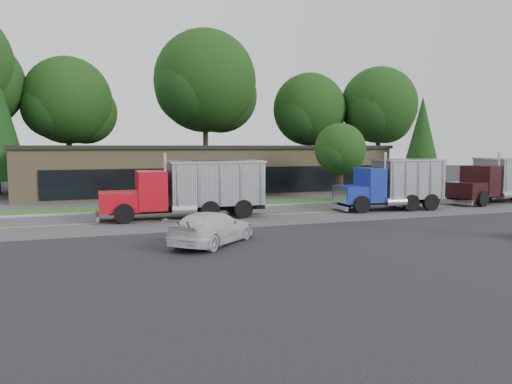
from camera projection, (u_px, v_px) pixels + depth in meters
ground at (306, 244)px, 21.70m from camera, size 140.00×140.00×0.00m
road at (242, 217)px, 30.14m from camera, size 60.00×8.00×0.02m
center_line at (242, 217)px, 30.14m from camera, size 60.00×0.12×0.01m
curb at (223, 208)px, 34.07m from camera, size 60.00×0.30×0.12m
grass_verge at (216, 205)px, 35.76m from camera, size 60.00×3.40×0.03m
far_parking at (200, 199)px, 40.45m from camera, size 60.00×7.00×0.02m
strip_mall at (206, 170)px, 46.56m from camera, size 32.00×12.00×4.00m
tree_far_b at (69, 105)px, 49.59m from camera, size 9.15×8.61×13.06m
tree_far_c at (206, 86)px, 54.11m from camera, size 11.77×11.08×16.79m
tree_far_d at (310, 113)px, 57.41m from camera, size 8.82×8.30×12.59m
tree_far_e at (379, 109)px, 58.18m from camera, size 9.40×8.84×13.40m
evergreen_right at (422, 140)px, 44.85m from camera, size 3.82×3.82×8.67m
tree_verge at (340, 151)px, 38.83m from camera, size 4.22×3.98×6.03m
dump_truck_red at (194, 188)px, 29.40m from camera, size 9.71×2.87×3.36m
dump_truck_blue at (394, 183)px, 33.26m from camera, size 7.28×3.12×3.36m
dump_truck_maroon at (498, 178)px, 37.75m from camera, size 9.01×4.47×3.36m
rally_car at (212, 228)px, 21.63m from camera, size 4.90×4.87×1.43m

